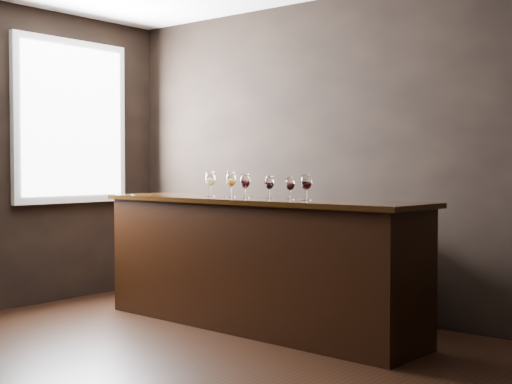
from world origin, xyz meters
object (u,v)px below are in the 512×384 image
Objects in this scene: glass_white at (210,180)px; glass_red_a at (245,182)px; glass_amber at (231,180)px; glass_red_d at (306,183)px; glass_red_b at (269,183)px; bar_counter at (255,266)px; back_bar_shelf at (271,265)px; glass_red_c at (290,184)px.

glass_white is 0.44m from glass_red_a.
glass_amber is at bearing 0.93° from glass_white.
glass_amber is at bearing 175.23° from glass_red_d.
bar_counter is at bearing -167.48° from glass_red_b.
glass_amber is at bearing -82.63° from back_bar_shelf.
bar_counter is 0.87m from glass_white.
glass_amber is 0.21m from glass_red_a.
glass_red_d is at bearing -38.39° from back_bar_shelf.
glass_white is 0.65m from glass_red_b.
glass_amber reaches higher than glass_red_a.
glass_amber is 1.08× the size of glass_red_d.
glass_red_b reaches higher than bar_counter.
glass_red_d reaches higher than glass_red_c.
bar_counter is 13.76× the size of glass_amber.
bar_counter is 13.58× the size of glass_white.
glass_red_b is (0.41, -0.01, -0.02)m from glass_amber.
glass_white is 1.01× the size of glass_amber.
glass_red_c is at bearing 7.84° from bar_counter.
glass_red_d is (0.81, -0.07, -0.01)m from glass_amber.
glass_red_d is at bearing -16.82° from glass_red_c.
glass_red_a is at bearing -7.19° from glass_white.
glass_white is (-0.15, -0.65, 0.79)m from back_bar_shelf.
glass_red_d is at bearing -0.50° from bar_counter.
glass_red_d is (0.20, -0.06, 0.01)m from glass_red_c.
back_bar_shelf is 10.65× the size of glass_white.
bar_counter is 0.74m from glass_red_c.
glass_red_c is at bearing 163.18° from glass_red_d.
bar_counter is 0.86m from glass_red_d.
glass_amber reaches higher than glass_red_d.
glass_amber is (-0.29, 0.04, 0.69)m from bar_counter.
glass_red_a is at bearing -67.82° from back_bar_shelf.
glass_red_d is at bearing -8.25° from glass_red_b.
glass_red_b is at bearing 15.40° from bar_counter.
glass_amber is 0.41m from glass_red_b.
glass_red_c is at bearing -0.81° from glass_amber.
bar_counter is 16.67× the size of glass_red_c.
glass_red_c is (0.33, 0.03, 0.66)m from bar_counter.
glass_red_d is (1.05, -0.06, -0.01)m from glass_white.
glass_red_d is at bearing -4.77° from glass_amber.
bar_counter is 14.79× the size of glass_red_a.
glass_red_c is 0.89× the size of glass_red_d.
glass_red_b reaches higher than glass_red_c.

